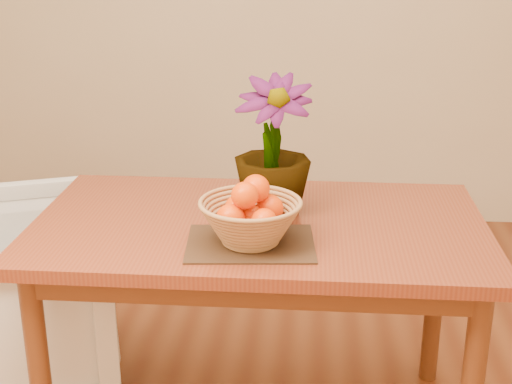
# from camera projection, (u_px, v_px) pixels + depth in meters

# --- Properties ---
(table) EXTENTS (1.40, 0.80, 0.75)m
(table) POSITION_uv_depth(u_px,v_px,m) (259.00, 246.00, 2.24)
(table) COLOR maroon
(table) RESTS_ON floor
(placemat) EXTENTS (0.38, 0.30, 0.01)m
(placemat) POSITION_uv_depth(u_px,v_px,m) (251.00, 243.00, 2.04)
(placemat) COLOR #362013
(placemat) RESTS_ON table
(wicker_basket) EXTENTS (0.30, 0.30, 0.12)m
(wicker_basket) POSITION_uv_depth(u_px,v_px,m) (250.00, 223.00, 2.02)
(wicker_basket) COLOR #A37144
(wicker_basket) RESTS_ON placemat
(orange_pile) EXTENTS (0.18, 0.18, 0.14)m
(orange_pile) POSITION_uv_depth(u_px,v_px,m) (251.00, 207.00, 2.00)
(orange_pile) COLOR #ED5203
(orange_pile) RESTS_ON wicker_basket
(potted_plant) EXTENTS (0.25, 0.25, 0.44)m
(potted_plant) POSITION_uv_depth(u_px,v_px,m) (273.00, 146.00, 2.21)
(potted_plant) COLOR #194714
(potted_plant) RESTS_ON table
(armchair) EXTENTS (0.93, 0.96, 0.78)m
(armchair) POSITION_uv_depth(u_px,v_px,m) (1.00, 294.00, 2.52)
(armchair) COLOR #82685A
(armchair) RESTS_ON floor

